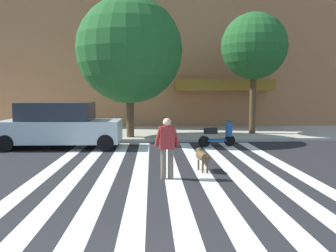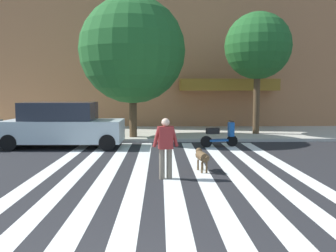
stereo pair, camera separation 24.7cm
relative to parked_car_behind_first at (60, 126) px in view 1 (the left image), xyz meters
name	(u,v)px [view 1 (the left image)]	position (x,y,z in m)	size (l,w,h in m)	color
ground_plane	(139,175)	(3.43, -4.97, -0.93)	(160.00, 160.00, 0.00)	#232326
sidewalk_far	(145,133)	(3.43, 4.42, -0.86)	(80.00, 6.00, 0.15)	#B0AD9E
crosswalk_stripes	(172,174)	(4.38, -4.97, -0.93)	(7.65, 12.18, 0.01)	silver
parked_car_behind_first	(60,126)	(0.00, 0.00, 0.00)	(4.88, 2.06, 1.90)	#B0C0C3
parked_scooter	(217,136)	(6.59, -0.02, -0.46)	(1.62, 0.60, 1.11)	black
street_tree_nearest	(130,50)	(2.77, 2.30, 3.36)	(5.05, 5.05, 6.67)	#4C3823
street_tree_middle	(254,47)	(9.11, 3.51, 3.72)	(3.42, 3.42, 6.24)	#4C3823
pedestrian_dog_walker	(167,145)	(4.21, -5.47, -0.01)	(0.71, 0.30, 1.64)	#6B6051
dog_on_leash	(202,156)	(5.30, -4.58, -0.49)	(0.35, 0.99, 0.65)	brown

